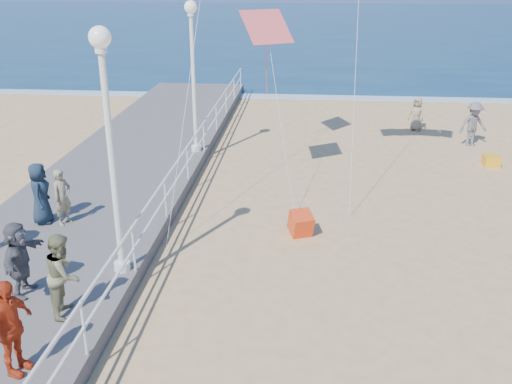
# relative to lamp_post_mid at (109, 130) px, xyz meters

# --- Properties ---
(ground) EXTENTS (160.00, 160.00, 0.00)m
(ground) POSITION_rel_lamp_post_mid_xyz_m (5.35, 0.00, -3.66)
(ground) COLOR tan
(ground) RESTS_ON ground
(ocean) EXTENTS (160.00, 90.00, 0.05)m
(ocean) POSITION_rel_lamp_post_mid_xyz_m (5.35, 65.00, -3.65)
(ocean) COLOR #0C314C
(ocean) RESTS_ON ground
(surf_line) EXTENTS (160.00, 1.20, 0.04)m
(surf_line) POSITION_rel_lamp_post_mid_xyz_m (5.35, 20.50, -3.63)
(surf_line) COLOR white
(surf_line) RESTS_ON ground
(boardwalk) EXTENTS (5.00, 44.00, 0.40)m
(boardwalk) POSITION_rel_lamp_post_mid_xyz_m (-2.15, 0.00, -3.46)
(boardwalk) COLOR slate
(boardwalk) RESTS_ON ground
(railing) EXTENTS (0.05, 42.00, 0.55)m
(railing) POSITION_rel_lamp_post_mid_xyz_m (0.30, 0.00, -2.41)
(railing) COLOR white
(railing) RESTS_ON boardwalk
(lamp_post_mid) EXTENTS (0.44, 0.44, 5.32)m
(lamp_post_mid) POSITION_rel_lamp_post_mid_xyz_m (0.00, 0.00, 0.00)
(lamp_post_mid) COLOR white
(lamp_post_mid) RESTS_ON boardwalk
(lamp_post_far) EXTENTS (0.44, 0.44, 5.32)m
(lamp_post_far) POSITION_rel_lamp_post_mid_xyz_m (0.00, 9.00, 0.00)
(lamp_post_far) COLOR white
(lamp_post_far) RESTS_ON boardwalk
(spectator_1) EXTENTS (0.79, 0.93, 1.69)m
(spectator_1) POSITION_rel_lamp_post_mid_xyz_m (-0.55, -1.74, -2.41)
(spectator_1) COLOR #7C7C55
(spectator_1) RESTS_ON boardwalk
(spectator_3) EXTENTS (0.64, 1.09, 1.74)m
(spectator_3) POSITION_rel_lamp_post_mid_xyz_m (-0.70, -3.56, -2.39)
(spectator_3) COLOR red
(spectator_3) RESTS_ON boardwalk
(spectator_4) EXTENTS (0.70, 0.91, 1.66)m
(spectator_4) POSITION_rel_lamp_post_mid_xyz_m (-2.88, 2.33, -2.43)
(spectator_4) COLOR #1A293A
(spectator_4) RESTS_ON boardwalk
(spectator_5) EXTENTS (0.51, 1.51, 1.62)m
(spectator_5) POSITION_rel_lamp_post_mid_xyz_m (-1.73, -1.14, -2.45)
(spectator_5) COLOR #535256
(spectator_5) RESTS_ON boardwalk
(spectator_6) EXTENTS (0.56, 0.65, 1.51)m
(spectator_6) POSITION_rel_lamp_post_mid_xyz_m (-2.27, 2.31, -2.51)
(spectator_6) COLOR gray
(spectator_6) RESTS_ON boardwalk
(beach_walker_a) EXTENTS (1.29, 0.96, 1.78)m
(beach_walker_a) POSITION_rel_lamp_post_mid_xyz_m (10.73, 11.94, -2.77)
(beach_walker_a) COLOR slate
(beach_walker_a) RESTS_ON ground
(beach_walker_c) EXTENTS (0.85, 0.80, 1.46)m
(beach_walker_c) POSITION_rel_lamp_post_mid_xyz_m (8.89, 14.10, -2.93)
(beach_walker_c) COLOR gray
(beach_walker_c) RESTS_ON ground
(box_kite) EXTENTS (0.77, 0.86, 0.74)m
(box_kite) POSITION_rel_lamp_post_mid_xyz_m (3.98, 2.94, -3.36)
(box_kite) COLOR red
(box_kite) RESTS_ON ground
(beach_chair_left) EXTENTS (0.55, 0.55, 0.40)m
(beach_chair_left) POSITION_rel_lamp_post_mid_xyz_m (10.80, 9.37, -3.46)
(beach_chair_left) COLOR #FFA71A
(beach_chair_left) RESTS_ON ground
(kite_diamond_pink) EXTENTS (1.70, 1.59, 0.93)m
(kite_diamond_pink) POSITION_rel_lamp_post_mid_xyz_m (2.76, 6.64, 1.44)
(kite_diamond_pink) COLOR #E95658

